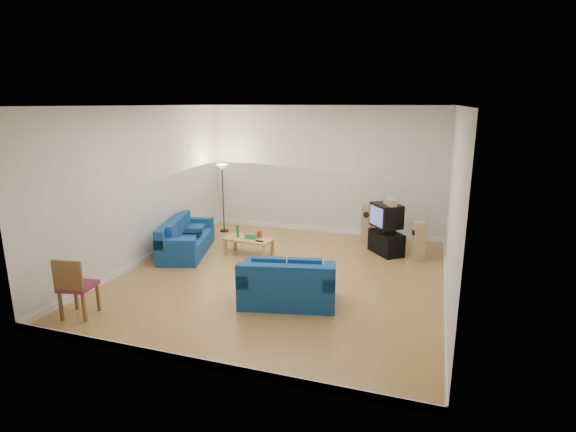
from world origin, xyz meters
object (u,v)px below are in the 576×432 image
(coffee_table, at_px, (249,240))
(tv_stand, at_px, (386,243))
(sofa_three_seat, at_px, (185,241))
(television, at_px, (386,215))
(sofa_loveseat, at_px, (287,287))

(coffee_table, relative_size, tv_stand, 1.35)
(sofa_three_seat, xyz_separation_m, tv_stand, (4.26, 1.37, -0.03))
(sofa_three_seat, xyz_separation_m, television, (4.22, 1.41, 0.58))
(coffee_table, distance_m, television, 3.06)
(sofa_loveseat, height_order, coffee_table, sofa_loveseat)
(television, bearing_deg, sofa_three_seat, -108.09)
(sofa_three_seat, height_order, coffee_table, sofa_three_seat)
(sofa_three_seat, xyz_separation_m, coffee_table, (1.41, 0.32, 0.05))
(tv_stand, height_order, television, television)
(coffee_table, xyz_separation_m, tv_stand, (2.85, 1.04, -0.08))
(sofa_loveseat, distance_m, tv_stand, 3.38)
(tv_stand, bearing_deg, sofa_three_seat, -111.97)
(sofa_loveseat, bearing_deg, television, 56.52)
(sofa_loveseat, height_order, television, television)
(sofa_three_seat, relative_size, sofa_loveseat, 1.22)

